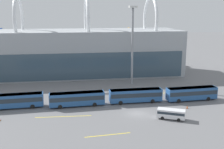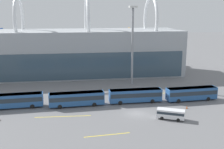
% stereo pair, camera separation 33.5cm
% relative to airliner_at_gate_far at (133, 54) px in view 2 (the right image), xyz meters
% --- Properties ---
extents(ground_plane, '(440.00, 440.00, 0.00)m').
position_rel_airliner_at_gate_far_xyz_m(ground_plane, '(-10.82, -51.87, -5.09)').
color(ground_plane, slate).
extents(airliner_at_gate_far, '(35.22, 37.15, 14.57)m').
position_rel_airliner_at_gate_far_xyz_m(airliner_at_gate_far, '(0.00, 0.00, 0.00)').
color(airliner_at_gate_far, silver).
rests_on(airliner_at_gate_far, ground_plane).
extents(shuttle_bus_0, '(12.89, 3.40, 3.29)m').
position_rel_airliner_at_gate_far_xyz_m(shuttle_bus_0, '(-37.65, -44.31, -3.16)').
color(shuttle_bus_0, '#285693').
rests_on(shuttle_bus_0, ground_plane).
extents(shuttle_bus_1, '(12.87, 3.27, 3.29)m').
position_rel_airliner_at_gate_far_xyz_m(shuttle_bus_1, '(-23.50, -45.05, -3.16)').
color(shuttle_bus_1, '#285693').
rests_on(shuttle_bus_1, ground_plane).
extents(shuttle_bus_2, '(12.78, 2.80, 3.29)m').
position_rel_airliner_at_gate_far_xyz_m(shuttle_bus_2, '(-9.36, -44.44, -3.16)').
color(shuttle_bus_2, '#285693').
rests_on(shuttle_bus_2, ground_plane).
extents(shuttle_bus_3, '(12.89, 3.38, 3.29)m').
position_rel_airliner_at_gate_far_xyz_m(shuttle_bus_3, '(4.79, -44.91, -3.16)').
color(shuttle_bus_3, '#285693').
rests_on(shuttle_bus_3, ground_plane).
extents(service_van_foreground, '(5.90, 4.16, 2.07)m').
position_rel_airliner_at_gate_far_xyz_m(service_van_foreground, '(-4.59, -56.06, -3.86)').
color(service_van_foreground, silver).
rests_on(service_van_foreground, ground_plane).
extents(floodlight_mast, '(2.21, 2.21, 23.23)m').
position_rel_airliner_at_gate_far_xyz_m(floodlight_mast, '(-6.34, -26.67, 8.91)').
color(floodlight_mast, gray).
rests_on(floodlight_mast, ground_plane).
extents(lane_stripe_0, '(11.20, 4.03, 0.01)m').
position_rel_airliner_at_gate_far_xyz_m(lane_stripe_0, '(-2.86, -38.91, -5.09)').
color(lane_stripe_0, yellow).
rests_on(lane_stripe_0, ground_plane).
extents(lane_stripe_1, '(8.45, 0.96, 0.01)m').
position_rel_airliner_at_gate_far_xyz_m(lane_stripe_1, '(-18.50, -61.67, -5.09)').
color(lane_stripe_1, yellow).
rests_on(lane_stripe_1, ground_plane).
extents(lane_stripe_2, '(11.79, 0.86, 0.01)m').
position_rel_airliner_at_gate_far_xyz_m(lane_stripe_2, '(-26.61, -51.36, -5.09)').
color(lane_stripe_2, yellow).
rests_on(lane_stripe_2, ground_plane).
extents(traffic_cone_2, '(0.44, 0.44, 0.71)m').
position_rel_airliner_at_gate_far_xyz_m(traffic_cone_2, '(1.33, -50.47, -4.75)').
color(traffic_cone_2, black).
rests_on(traffic_cone_2, ground_plane).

